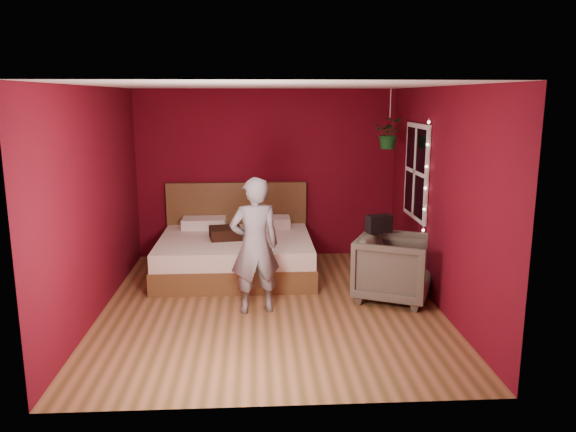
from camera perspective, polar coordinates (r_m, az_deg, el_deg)
The scene contains 10 objects.
floor at distance 6.88m, azimuth -1.71°, elevation -9.11°, with size 4.50×4.50×0.00m, color #9B633E.
room_walls at distance 6.46m, azimuth -1.81°, elevation 4.91°, with size 4.04×4.54×2.62m.
window at distance 7.68m, azimuth 12.88°, elevation 4.40°, with size 0.05×0.97×1.27m.
fairy_lights at distance 7.17m, azimuth 13.84°, elevation 3.84°, with size 0.04×0.04×1.45m.
bed at distance 8.10m, azimuth -5.34°, elevation -3.57°, with size 2.15×1.83×1.19m.
person at distance 6.47m, azimuth -3.39°, elevation -3.04°, with size 0.58×0.38×1.60m, color gray.
armchair at distance 7.09m, azimuth 10.74°, elevation -5.18°, with size 0.87×0.89×0.81m, color #5B5747.
handbag at distance 7.11m, azimuth 9.23°, elevation -0.77°, with size 0.31×0.16×0.22m, color black.
throw_pillow at distance 7.89m, azimuth -6.38°, elevation -1.72°, with size 0.43×0.43×0.15m, color black.
hanging_plant at distance 8.00m, azimuth 10.26°, elevation 8.27°, with size 0.48×0.44×0.84m.
Camera 1 is at (-0.17, -6.41, 2.48)m, focal length 35.00 mm.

